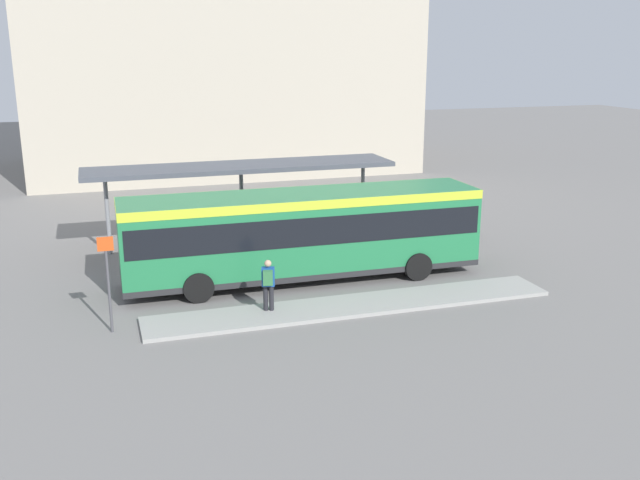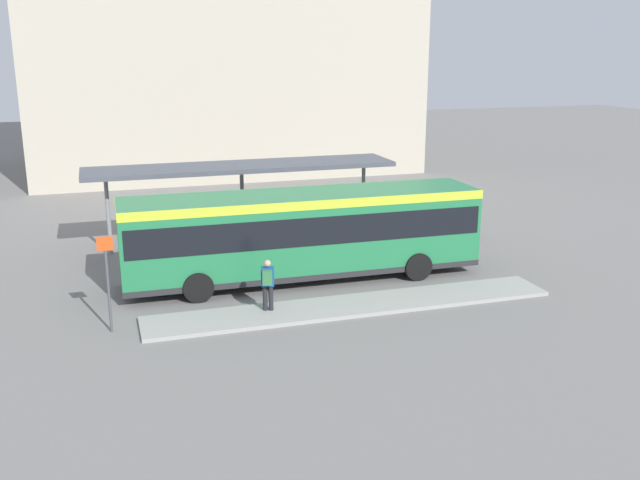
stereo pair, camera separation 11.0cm
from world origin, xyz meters
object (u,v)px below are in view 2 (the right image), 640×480
Objects in this scene: city_bus at (303,230)px; platform_sign at (108,280)px; pedestrian_waiting at (268,282)px; bicycle_orange at (464,227)px; bicycle_yellow at (457,223)px.

platform_sign is at bearing -155.73° from city_bus.
city_bus reaches higher than pedestrian_waiting.
city_bus is 4.37× the size of platform_sign.
pedestrian_waiting is (-1.94, -2.87, -0.76)m from city_bus.
bicycle_orange is 1.04× the size of bicycle_yellow.
pedestrian_waiting is 0.93× the size of bicycle_orange.
bicycle_yellow is at bearing 26.20° from platform_sign.
city_bus is 7.11m from platform_sign.
pedestrian_waiting reaches higher than bicycle_yellow.
city_bus is 3.55m from pedestrian_waiting.
platform_sign is at bearing 105.04° from pedestrian_waiting.
city_bus is at bearing 118.63° from bicycle_orange.
city_bus is 9.47m from bicycle_yellow.
platform_sign is (-14.77, -7.27, 1.20)m from bicycle_yellow.
bicycle_yellow is at bearing 28.77° from city_bus.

